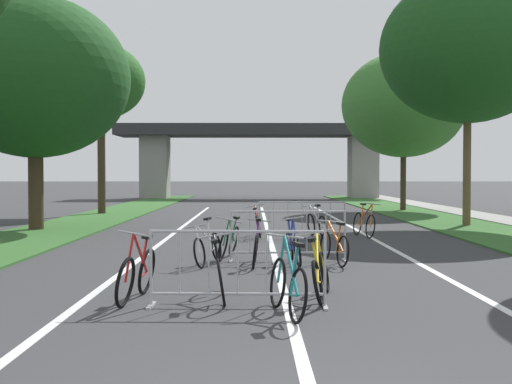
# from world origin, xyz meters

# --- Properties ---
(grass_verge_left) EXTENTS (3.03, 52.46, 0.05)m
(grass_verge_left) POSITION_xyz_m (-6.74, 21.46, 0.03)
(grass_verge_left) COLOR #2D5B26
(grass_verge_left) RESTS_ON ground
(grass_verge_right) EXTENTS (3.03, 52.46, 0.05)m
(grass_verge_right) POSITION_xyz_m (6.74, 21.46, 0.03)
(grass_verge_right) COLOR #2D5B26
(grass_verge_right) RESTS_ON ground
(sidewalk_path_right) EXTENTS (1.71, 52.46, 0.08)m
(sidewalk_path_right) POSITION_xyz_m (9.11, 21.46, 0.04)
(sidewalk_path_right) COLOR gray
(sidewalk_path_right) RESTS_ON ground
(lane_stripe_center) EXTENTS (0.14, 30.35, 0.01)m
(lane_stripe_center) POSITION_xyz_m (0.00, 15.18, 0.00)
(lane_stripe_center) COLOR silver
(lane_stripe_center) RESTS_ON ground
(lane_stripe_right_lane) EXTENTS (0.14, 30.35, 0.01)m
(lane_stripe_right_lane) POSITION_xyz_m (2.87, 15.18, 0.00)
(lane_stripe_right_lane) COLOR silver
(lane_stripe_right_lane) RESTS_ON ground
(lane_stripe_left_lane) EXTENTS (0.14, 30.35, 0.01)m
(lane_stripe_left_lane) POSITION_xyz_m (-2.87, 15.18, 0.00)
(lane_stripe_left_lane) COLOR silver
(lane_stripe_left_lane) RESTS_ON ground
(overpass_bridge) EXTENTS (20.87, 4.15, 5.42)m
(overpass_bridge) POSITION_xyz_m (0.00, 43.36, 3.98)
(overpass_bridge) COLOR #2D2D30
(overpass_bridge) RESTS_ON ground
(tree_left_oak_mid) EXTENTS (5.98, 5.98, 7.40)m
(tree_left_oak_mid) POSITION_xyz_m (-7.37, 16.27, 4.85)
(tree_left_oak_mid) COLOR #3D2D1E
(tree_left_oak_mid) RESTS_ON ground
(tree_left_maple_mid) EXTENTS (3.91, 3.91, 7.59)m
(tree_left_maple_mid) POSITION_xyz_m (-7.21, 24.45, 5.89)
(tree_left_maple_mid) COLOR #3D2D1E
(tree_left_maple_mid) RESTS_ON ground
(tree_right_oak_near) EXTENTS (6.00, 6.00, 8.65)m
(tree_right_oak_near) POSITION_xyz_m (6.89, 17.87, 6.09)
(tree_right_oak_near) COLOR brown
(tree_right_oak_near) RESTS_ON ground
(tree_right_cypress_far) EXTENTS (5.99, 5.99, 7.70)m
(tree_right_cypress_far) POSITION_xyz_m (6.85, 26.98, 5.15)
(tree_right_cypress_far) COLOR #3D2D1E
(tree_right_cypress_far) RESTS_ON ground
(crowd_barrier_nearest) EXTENTS (2.43, 0.52, 1.05)m
(crowd_barrier_nearest) POSITION_xyz_m (-0.68, 4.57, 0.52)
(crowd_barrier_nearest) COLOR #ADADB2
(crowd_barrier_nearest) RESTS_ON ground
(crowd_barrier_second) EXTENTS (2.43, 0.46, 1.05)m
(crowd_barrier_second) POSITION_xyz_m (0.25, 9.11, 0.52)
(crowd_barrier_second) COLOR #ADADB2
(crowd_barrier_second) RESTS_ON ground
(crowd_barrier_third) EXTENTS (2.42, 0.44, 1.05)m
(crowd_barrier_third) POSITION_xyz_m (0.89, 13.65, 0.52)
(crowd_barrier_third) COLOR #ADADB2
(crowd_barrier_third) RESTS_ON ground
(bicycle_orange_0) EXTENTS (0.50, 1.64, 0.86)m
(bicycle_orange_0) POSITION_xyz_m (1.16, 8.72, 0.36)
(bicycle_orange_0) COLOR black
(bicycle_orange_0) RESTS_ON ground
(bicycle_red_1) EXTENTS (0.55, 1.76, 0.94)m
(bicycle_red_1) POSITION_xyz_m (-0.32, 14.20, 0.37)
(bicycle_red_1) COLOR black
(bicycle_red_1) RESTS_ON ground
(bicycle_purple_2) EXTENTS (0.50, 1.66, 0.96)m
(bicycle_purple_2) POSITION_xyz_m (-0.41, 8.52, 0.37)
(bicycle_purple_2) COLOR black
(bicycle_purple_2) RESTS_ON ground
(bicycle_white_3) EXTENTS (0.69, 1.68, 0.93)m
(bicycle_white_3) POSITION_xyz_m (-1.37, 8.64, 0.35)
(bicycle_white_3) COLOR black
(bicycle_white_3) RESTS_ON ground
(bicycle_black_4) EXTENTS (0.50, 1.67, 0.93)m
(bicycle_black_4) POSITION_xyz_m (-0.95, 5.08, 0.38)
(bicycle_black_4) COLOR black
(bicycle_black_4) RESTS_ON ground
(bicycle_blue_5) EXTENTS (0.43, 1.66, 0.99)m
(bicycle_blue_5) POSITION_xyz_m (0.33, 8.69, 0.36)
(bicycle_blue_5) COLOR black
(bicycle_blue_5) RESTS_ON ground
(bicycle_teal_6) EXTENTS (0.52, 1.62, 1.02)m
(bicycle_teal_6) POSITION_xyz_m (-0.03, 4.06, 0.39)
(bicycle_teal_6) COLOR black
(bicycle_teal_6) RESTS_ON ground
(bicycle_green_7) EXTENTS (0.55, 1.69, 0.94)m
(bicycle_green_7) POSITION_xyz_m (-0.98, 9.52, 0.37)
(bicycle_green_7) COLOR black
(bicycle_green_7) RESTS_ON ground
(bicycle_yellow_8) EXTENTS (0.49, 1.66, 0.97)m
(bicycle_yellow_8) POSITION_xyz_m (0.51, 5.16, 0.36)
(bicycle_yellow_8) COLOR black
(bicycle_yellow_8) RESTS_ON ground
(bicycle_silver_9) EXTENTS (0.65, 1.72, 0.96)m
(bicycle_silver_9) POSITION_xyz_m (1.34, 14.03, 0.37)
(bicycle_silver_9) COLOR black
(bicycle_silver_9) RESTS_ON ground
(bicycle_orange_10) EXTENTS (0.61, 1.73, 1.01)m
(bicycle_orange_10) POSITION_xyz_m (2.72, 14.23, 0.39)
(bicycle_orange_10) COLOR black
(bicycle_orange_10) RESTS_ON ground
(bicycle_red_11) EXTENTS (0.45, 1.69, 1.05)m
(bicycle_red_11) POSITION_xyz_m (-2.12, 5.00, 0.38)
(bicycle_red_11) COLOR black
(bicycle_red_11) RESTS_ON ground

